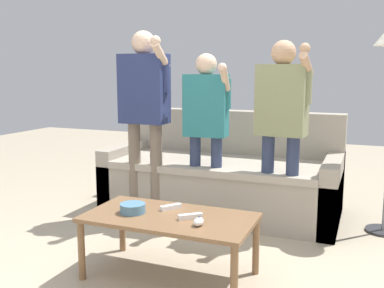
{
  "coord_description": "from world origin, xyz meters",
  "views": [
    {
      "loc": [
        1.09,
        -2.35,
        1.29
      ],
      "look_at": [
        -0.09,
        0.56,
        0.78
      ],
      "focal_mm": 40.94,
      "sensor_mm": 36.0,
      "label": 1
    }
  ],
  "objects_px": {
    "couch": "(223,178)",
    "game_remote_wand_far": "(171,207)",
    "player_center": "(206,118)",
    "snack_bowl": "(133,208)",
    "player_right": "(282,115)",
    "game_remote_nunchuk": "(199,222)",
    "coffee_table": "(170,223)",
    "player_left": "(144,103)",
    "game_remote_wand_near": "(190,216)"
  },
  "relations": [
    {
      "from": "coffee_table",
      "to": "player_right",
      "type": "relative_size",
      "value": 0.69
    },
    {
      "from": "couch",
      "to": "player_left",
      "type": "distance_m",
      "value": 1.04
    },
    {
      "from": "coffee_table",
      "to": "player_left",
      "type": "bearing_deg",
      "value": 125.44
    },
    {
      "from": "game_remote_nunchuk",
      "to": "game_remote_wand_far",
      "type": "distance_m",
      "value": 0.36
    },
    {
      "from": "player_left",
      "to": "player_center",
      "type": "relative_size",
      "value": 1.13
    },
    {
      "from": "snack_bowl",
      "to": "game_remote_wand_far",
      "type": "bearing_deg",
      "value": 37.86
    },
    {
      "from": "player_right",
      "to": "game_remote_nunchuk",
      "type": "bearing_deg",
      "value": -102.74
    },
    {
      "from": "couch",
      "to": "game_remote_wand_near",
      "type": "height_order",
      "value": "couch"
    },
    {
      "from": "snack_bowl",
      "to": "game_remote_nunchuk",
      "type": "xyz_separation_m",
      "value": [
        0.48,
        -0.07,
        -0.01
      ]
    },
    {
      "from": "couch",
      "to": "player_center",
      "type": "distance_m",
      "value": 0.72
    },
    {
      "from": "snack_bowl",
      "to": "game_remote_wand_near",
      "type": "bearing_deg",
      "value": 4.02
    },
    {
      "from": "game_remote_nunchuk",
      "to": "player_right",
      "type": "bearing_deg",
      "value": 77.26
    },
    {
      "from": "player_center",
      "to": "game_remote_nunchuk",
      "type": "bearing_deg",
      "value": -71.61
    },
    {
      "from": "couch",
      "to": "game_remote_nunchuk",
      "type": "relative_size",
      "value": 24.12
    },
    {
      "from": "snack_bowl",
      "to": "game_remote_nunchuk",
      "type": "distance_m",
      "value": 0.48
    },
    {
      "from": "player_left",
      "to": "game_remote_wand_far",
      "type": "relative_size",
      "value": 11.77
    },
    {
      "from": "game_remote_nunchuk",
      "to": "player_left",
      "type": "relative_size",
      "value": 0.05
    },
    {
      "from": "coffee_table",
      "to": "game_remote_nunchuk",
      "type": "bearing_deg",
      "value": -23.43
    },
    {
      "from": "game_remote_wand_near",
      "to": "player_right",
      "type": "bearing_deg",
      "value": 71.5
    },
    {
      "from": "player_center",
      "to": "player_right",
      "type": "height_order",
      "value": "player_right"
    },
    {
      "from": "coffee_table",
      "to": "game_remote_wand_far",
      "type": "bearing_deg",
      "value": 111.34
    },
    {
      "from": "coffee_table",
      "to": "snack_bowl",
      "type": "height_order",
      "value": "snack_bowl"
    },
    {
      "from": "couch",
      "to": "game_remote_wand_far",
      "type": "xyz_separation_m",
      "value": [
        0.08,
        -1.33,
        0.11
      ]
    },
    {
      "from": "couch",
      "to": "player_center",
      "type": "bearing_deg",
      "value": -94.65
    },
    {
      "from": "couch",
      "to": "player_center",
      "type": "xyz_separation_m",
      "value": [
        -0.03,
        -0.39,
        0.6
      ]
    },
    {
      "from": "couch",
      "to": "game_remote_nunchuk",
      "type": "bearing_deg",
      "value": -77.1
    },
    {
      "from": "game_remote_wand_near",
      "to": "game_remote_wand_far",
      "type": "relative_size",
      "value": 0.99
    },
    {
      "from": "couch",
      "to": "player_right",
      "type": "relative_size",
      "value": 1.38
    },
    {
      "from": "game_remote_nunchuk",
      "to": "player_left",
      "type": "xyz_separation_m",
      "value": [
        -0.91,
        1.06,
        0.6
      ]
    },
    {
      "from": "snack_bowl",
      "to": "game_remote_wand_far",
      "type": "distance_m",
      "value": 0.25
    },
    {
      "from": "game_remote_nunchuk",
      "to": "game_remote_wand_far",
      "type": "relative_size",
      "value": 0.63
    },
    {
      "from": "coffee_table",
      "to": "player_right",
      "type": "bearing_deg",
      "value": 64.55
    },
    {
      "from": "couch",
      "to": "player_left",
      "type": "relative_size",
      "value": 1.3
    },
    {
      "from": "coffee_table",
      "to": "game_remote_wand_far",
      "type": "height_order",
      "value": "game_remote_wand_far"
    },
    {
      "from": "player_center",
      "to": "game_remote_wand_near",
      "type": "bearing_deg",
      "value": -74.51
    },
    {
      "from": "player_center",
      "to": "player_left",
      "type": "bearing_deg",
      "value": -168.61
    },
    {
      "from": "couch",
      "to": "snack_bowl",
      "type": "distance_m",
      "value": 1.49
    },
    {
      "from": "coffee_table",
      "to": "game_remote_wand_near",
      "type": "height_order",
      "value": "game_remote_wand_near"
    },
    {
      "from": "player_center",
      "to": "game_remote_wand_near",
      "type": "distance_m",
      "value": 1.21
    },
    {
      "from": "game_remote_wand_near",
      "to": "player_center",
      "type": "bearing_deg",
      "value": 105.49
    },
    {
      "from": "player_left",
      "to": "game_remote_wand_near",
      "type": "relative_size",
      "value": 11.84
    },
    {
      "from": "player_center",
      "to": "game_remote_wand_far",
      "type": "bearing_deg",
      "value": -83.54
    },
    {
      "from": "couch",
      "to": "snack_bowl",
      "type": "bearing_deg",
      "value": -94.65
    },
    {
      "from": "snack_bowl",
      "to": "game_remote_nunchuk",
      "type": "bearing_deg",
      "value": -8.1
    },
    {
      "from": "snack_bowl",
      "to": "coffee_table",
      "type": "bearing_deg",
      "value": 7.85
    },
    {
      "from": "player_right",
      "to": "game_remote_wand_near",
      "type": "distance_m",
      "value": 1.22
    },
    {
      "from": "game_remote_wand_far",
      "to": "coffee_table",
      "type": "bearing_deg",
      "value": -68.66
    },
    {
      "from": "couch",
      "to": "game_remote_wand_far",
      "type": "bearing_deg",
      "value": -86.76
    },
    {
      "from": "game_remote_nunchuk",
      "to": "game_remote_wand_far",
      "type": "bearing_deg",
      "value": 141.82
    },
    {
      "from": "couch",
      "to": "coffee_table",
      "type": "xyz_separation_m",
      "value": [
        0.12,
        -1.45,
        0.05
      ]
    }
  ]
}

